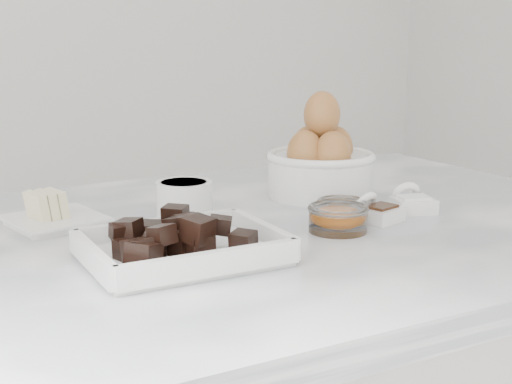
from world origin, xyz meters
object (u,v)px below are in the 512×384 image
butter_plate (54,215)px  honey_bowl (341,210)px  vanilla_spoon (377,211)px  salt_spoon (412,202)px  zest_bowl (338,217)px  sugar_ramekin (184,197)px  egg_bowl (321,162)px  chocolate_dish (183,241)px

butter_plate → honey_bowl: butter_plate is taller
honey_bowl → vanilla_spoon: bearing=-30.9°
vanilla_spoon → salt_spoon: salt_spoon is taller
butter_plate → vanilla_spoon: butter_plate is taller
vanilla_spoon → salt_spoon: bearing=13.2°
zest_bowl → vanilla_spoon: 0.09m
sugar_ramekin → vanilla_spoon: 0.29m
egg_bowl → salt_spoon: 0.18m
egg_bowl → vanilla_spoon: (-0.02, -0.18, -0.04)m
sugar_ramekin → honey_bowl: (0.19, -0.14, -0.01)m
chocolate_dish → sugar_ramekin: 0.23m
chocolate_dish → butter_plate: 0.26m
chocolate_dish → egg_bowl: egg_bowl is taller
chocolate_dish → egg_bowl: 0.41m
vanilla_spoon → salt_spoon: 0.09m
salt_spoon → vanilla_spoon: bearing=-166.8°
butter_plate → sugar_ramekin: bearing=-8.5°
egg_bowl → salt_spoon: egg_bowl is taller
chocolate_dish → salt_spoon: (0.41, 0.06, -0.01)m
egg_bowl → chocolate_dish: bearing=-147.8°
sugar_ramekin → honey_bowl: 0.24m
sugar_ramekin → honey_bowl: sugar_ramekin is taller
honey_bowl → vanilla_spoon: vanilla_spoon is taller
egg_bowl → butter_plate: bearing=177.6°
butter_plate → salt_spoon: (0.51, -0.18, -0.00)m
honey_bowl → salt_spoon: 0.13m
sugar_ramekin → egg_bowl: size_ratio=0.46×
chocolate_dish → zest_bowl: bearing=4.1°
salt_spoon → chocolate_dish: bearing=-172.0°
zest_bowl → salt_spoon: 0.17m
sugar_ramekin → salt_spoon: (0.32, -0.15, -0.01)m
butter_plate → sugar_ramekin: (0.19, -0.03, 0.01)m
butter_plate → zest_bowl: bearing=-32.8°
chocolate_dish → honey_bowl: 0.29m
sugar_ramekin → salt_spoon: 0.36m
zest_bowl → salt_spoon: bearing=13.4°
honey_bowl → egg_bowl: bearing=66.9°
sugar_ramekin → butter_plate: bearing=171.5°
butter_plate → zest_bowl: butter_plate is taller
salt_spoon → zest_bowl: bearing=-166.6°
honey_bowl → zest_bowl: size_ratio=0.85×
sugar_ramekin → egg_bowl: egg_bowl is taller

